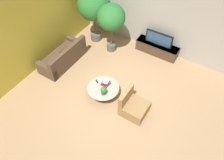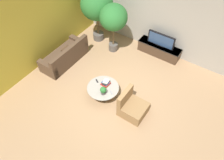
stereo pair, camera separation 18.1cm
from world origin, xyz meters
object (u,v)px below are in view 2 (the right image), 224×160
object	(u,v)px
couch_by_wall	(65,56)
television	(161,40)
potted_palm_tall	(97,6)
media_console	(159,49)
coffee_table	(103,90)
potted_plant_tabletop	(103,90)
armchair_wicker	(132,107)
potted_palm_corner	(113,18)

from	to	relation	value
couch_by_wall	television	bearing A→B (deg)	130.96
television	potted_palm_tall	distance (m)	2.84
media_console	television	world-z (taller)	television
media_console	television	distance (m)	0.48
coffee_table	potted_plant_tabletop	bearing A→B (deg)	-51.55
couch_by_wall	potted_plant_tabletop	bearing A→B (deg)	73.14
potted_palm_tall	potted_plant_tabletop	bearing A→B (deg)	-50.66
armchair_wicker	potted_plant_tabletop	distance (m)	1.06
media_console	potted_palm_corner	distance (m)	2.26
television	potted_palm_tall	size ratio (longest dim) A/B	0.49
couch_by_wall	potted_palm_tall	xyz separation A→B (m)	(0.20, 1.92, 1.31)
television	media_console	bearing A→B (deg)	90.00
couch_by_wall	potted_palm_tall	size ratio (longest dim) A/B	0.88
couch_by_wall	media_console	bearing A→B (deg)	130.97
television	armchair_wicker	xyz separation A→B (m)	(0.53, -3.05, -0.46)
media_console	potted_palm_corner	xyz separation A→B (m)	(-1.70, -0.80, 1.25)
media_console	couch_by_wall	bearing A→B (deg)	-139.03
couch_by_wall	potted_plant_tabletop	size ratio (longest dim) A/B	7.20
television	potted_palm_tall	world-z (taller)	potted_palm_tall
media_console	potted_palm_tall	distance (m)	3.02
television	coffee_table	distance (m)	3.09
media_console	couch_by_wall	world-z (taller)	couch_by_wall
armchair_wicker	potted_palm_corner	distance (m)	3.40
armchair_wicker	coffee_table	bearing A→B (deg)	86.83
couch_by_wall	potted_palm_corner	distance (m)	2.36
television	potted_palm_corner	size ratio (longest dim) A/B	0.53
television	potted_palm_tall	xyz separation A→B (m)	(-2.65, -0.55, 0.86)
media_console	potted_palm_corner	world-z (taller)	potted_palm_corner
potted_plant_tabletop	coffee_table	bearing A→B (deg)	128.45
potted_plant_tabletop	armchair_wicker	bearing A→B (deg)	6.91
couch_by_wall	potted_plant_tabletop	world-z (taller)	couch_by_wall
potted_plant_tabletop	potted_palm_corner	bearing A→B (deg)	116.88
media_console	coffee_table	xyz separation A→B (m)	(-0.64, -2.99, 0.03)
couch_by_wall	potted_plant_tabletop	xyz separation A→B (m)	(2.35, -0.71, 0.24)
media_console	television	xyz separation A→B (m)	(0.00, -0.00, 0.48)
television	couch_by_wall	bearing A→B (deg)	-139.04
armchair_wicker	potted_palm_tall	xyz separation A→B (m)	(-3.18, 2.50, 1.32)
couch_by_wall	potted_palm_tall	bearing A→B (deg)	174.18
media_console	potted_palm_corner	bearing A→B (deg)	-154.63
coffee_table	potted_palm_tall	world-z (taller)	potted_palm_tall
armchair_wicker	potted_palm_corner	size ratio (longest dim) A/B	0.42
potted_palm_corner	television	bearing A→B (deg)	25.33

